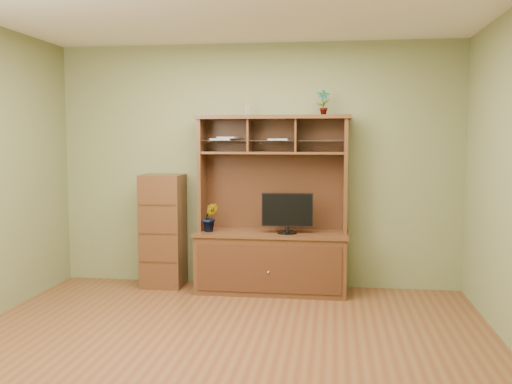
# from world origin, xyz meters

# --- Properties ---
(room) EXTENTS (4.54, 4.04, 2.74)m
(room) POSITION_xyz_m (0.00, 0.00, 1.35)
(room) COLOR brown
(room) RESTS_ON ground
(media_hutch) EXTENTS (1.66, 0.61, 1.90)m
(media_hutch) POSITION_xyz_m (0.20, 1.73, 0.52)
(media_hutch) COLOR #452513
(media_hutch) RESTS_ON room
(monitor) EXTENTS (0.54, 0.21, 0.43)m
(monitor) POSITION_xyz_m (0.37, 1.64, 0.88)
(monitor) COLOR black
(monitor) RESTS_ON media_hutch
(orchid_plant) EXTENTS (0.19, 0.16, 0.31)m
(orchid_plant) POSITION_xyz_m (-0.46, 1.65, 0.81)
(orchid_plant) COLOR #366020
(orchid_plant) RESTS_ON media_hutch
(top_plant) EXTENTS (0.15, 0.10, 0.27)m
(top_plant) POSITION_xyz_m (0.73, 1.80, 2.04)
(top_plant) COLOR #2F5D20
(top_plant) RESTS_ON media_hutch
(reed_diffuser) EXTENTS (0.06, 0.06, 0.28)m
(reed_diffuser) POSITION_xyz_m (-0.09, 1.80, 2.01)
(reed_diffuser) COLOR silver
(reed_diffuser) RESTS_ON media_hutch
(magazines) EXTENTS (0.88, 0.21, 0.04)m
(magazines) POSITION_xyz_m (-0.13, 1.80, 1.65)
(magazines) COLOR #AEAEB3
(magazines) RESTS_ON media_hutch
(side_cabinet) EXTENTS (0.45, 0.41, 1.26)m
(side_cabinet) POSITION_xyz_m (-1.03, 1.78, 0.63)
(side_cabinet) COLOR #452513
(side_cabinet) RESTS_ON room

